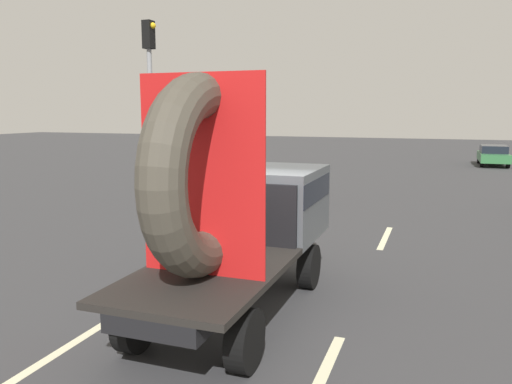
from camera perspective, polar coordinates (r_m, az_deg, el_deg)
ground_plane at (r=9.25m, az=-2.16°, el=-12.67°), size 120.00×120.00×0.00m
flatbed_truck at (r=8.72m, az=-1.50°, el=-1.67°), size 2.02×5.55×3.96m
distant_sedan at (r=19.83m, az=-0.40°, el=1.22°), size 1.76×4.12×1.34m
traffic_light at (r=17.63m, az=-11.78°, el=11.09°), size 0.42×0.36×6.37m
lane_dash_left_near at (r=8.37m, az=-19.68°, el=-15.60°), size 0.16×2.79×0.01m
lane_dash_left_far at (r=14.55m, az=-0.68°, el=-4.54°), size 0.16×2.65×0.01m
lane_dash_right_near at (r=7.03m, az=7.32°, el=-20.10°), size 0.16×2.60×0.01m
lane_dash_right_far at (r=14.37m, az=14.32°, el=-5.00°), size 0.16×2.65×0.01m
oncoming_car at (r=35.71m, az=25.12°, el=3.81°), size 1.70×3.96×1.29m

